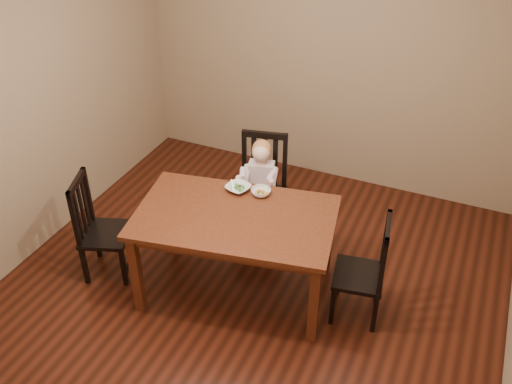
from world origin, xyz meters
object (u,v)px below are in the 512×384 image
at_px(chair_child, 262,189).
at_px(chair_right, 365,271).
at_px(bowl_veg, 261,192).
at_px(chair_left, 100,229).
at_px(dining_table, 235,224).
at_px(bowl_peas, 238,188).
at_px(toddler, 261,180).

distance_m(chair_child, chair_right, 1.31).
distance_m(chair_right, bowl_veg, 1.02).
bearing_deg(chair_child, chair_left, 32.94).
xyz_separation_m(chair_left, bowl_veg, (1.21, 0.57, 0.34)).
xyz_separation_m(dining_table, bowl_peas, (-0.12, 0.32, 0.11)).
relative_size(chair_child, chair_right, 1.10).
relative_size(chair_right, bowl_veg, 5.59).
bearing_deg(bowl_peas, dining_table, -69.18).
xyz_separation_m(dining_table, chair_left, (-1.14, -0.24, -0.23)).
distance_m(dining_table, chair_right, 1.05).
distance_m(chair_child, chair_left, 1.46).
bearing_deg(bowl_veg, bowl_peas, -174.58).
bearing_deg(chair_child, dining_table, 85.59).
bearing_deg(bowl_peas, bowl_veg, 5.42).
bearing_deg(chair_right, toddler, 52.50).
distance_m(dining_table, bowl_peas, 0.36).
distance_m(chair_left, toddler, 1.44).
distance_m(chair_child, bowl_peas, 0.58).
relative_size(dining_table, bowl_peas, 8.74).
bearing_deg(toddler, chair_left, 31.25).
height_order(toddler, bowl_peas, toddler).
bearing_deg(chair_child, chair_right, 137.30).
bearing_deg(dining_table, bowl_veg, 77.77).
height_order(chair_child, bowl_veg, chair_child).
xyz_separation_m(chair_child, toddler, (0.01, -0.05, 0.13)).
relative_size(dining_table, toddler, 3.25).
height_order(dining_table, bowl_peas, bowl_peas).
xyz_separation_m(chair_right, bowl_veg, (-0.94, 0.19, 0.35)).
distance_m(chair_right, toddler, 1.29).
bearing_deg(chair_left, bowl_veg, 95.42).
bearing_deg(bowl_veg, chair_right, -11.17).
distance_m(bowl_peas, bowl_veg, 0.19).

